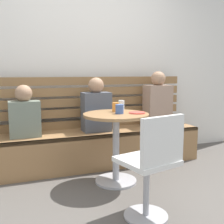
% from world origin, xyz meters
% --- Properties ---
extents(ground, '(8.00, 8.00, 0.00)m').
position_xyz_m(ground, '(0.00, 0.00, 0.00)').
color(ground, '#514C47').
extents(back_wall, '(5.20, 0.10, 2.90)m').
position_xyz_m(back_wall, '(0.00, 1.64, 1.45)').
color(back_wall, silver).
rests_on(back_wall, ground).
extents(booth_bench, '(2.70, 0.52, 0.44)m').
position_xyz_m(booth_bench, '(0.00, 1.20, 0.22)').
color(booth_bench, olive).
rests_on(booth_bench, ground).
extents(booth_backrest, '(2.65, 0.04, 0.66)m').
position_xyz_m(booth_backrest, '(0.00, 1.44, 0.78)').
color(booth_backrest, olive).
rests_on(booth_backrest, booth_bench).
extents(cafe_table, '(0.68, 0.68, 0.74)m').
position_xyz_m(cafe_table, '(0.05, 0.61, 0.52)').
color(cafe_table, '#ADADB2').
rests_on(cafe_table, ground).
extents(white_chair, '(0.48, 0.48, 0.85)m').
position_xyz_m(white_chair, '(0.03, -0.21, 0.46)').
color(white_chair, '#ADADB2').
rests_on(white_chair, ground).
extents(person_adult, '(0.34, 0.22, 0.74)m').
position_xyz_m(person_adult, '(0.88, 1.20, 0.77)').
color(person_adult, '#9E7F6B').
rests_on(person_adult, booth_bench).
extents(person_child_left, '(0.34, 0.22, 0.59)m').
position_xyz_m(person_child_left, '(-0.83, 1.20, 0.70)').
color(person_child_left, slate).
rests_on(person_child_left, booth_bench).
extents(person_child_middle, '(0.34, 0.22, 0.66)m').
position_xyz_m(person_child_middle, '(0.02, 1.19, 0.73)').
color(person_child_middle, '#4C515B').
rests_on(person_child_middle, booth_bench).
extents(cup_water_clear, '(0.07, 0.07, 0.11)m').
position_xyz_m(cup_water_clear, '(0.20, 0.83, 0.80)').
color(cup_water_clear, white).
rests_on(cup_water_clear, cafe_table).
extents(cup_mug_blue, '(0.08, 0.08, 0.09)m').
position_xyz_m(cup_mug_blue, '(0.08, 0.59, 0.79)').
color(cup_mug_blue, '#3D5B9E').
rests_on(cup_mug_blue, cafe_table).
extents(cup_tumbler_orange, '(0.07, 0.07, 0.10)m').
position_xyz_m(cup_tumbler_orange, '(0.09, 0.73, 0.79)').
color(cup_tumbler_orange, orange).
rests_on(cup_tumbler_orange, cafe_table).
extents(plate_small, '(0.17, 0.17, 0.01)m').
position_xyz_m(plate_small, '(0.26, 0.55, 0.75)').
color(plate_small, '#DB4C42').
rests_on(plate_small, cafe_table).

